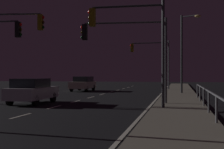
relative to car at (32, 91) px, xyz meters
name	(u,v)px	position (x,y,z in m)	size (l,w,h in m)	color
ground_plane	(78,101)	(2.11, 2.72, -0.82)	(112.00, 112.00, 0.00)	black
sidewalk_right	(180,101)	(8.95, 2.72, -0.75)	(2.83, 77.00, 0.14)	gray
lane_markings_center	(91,97)	(2.11, 6.22, -0.82)	(0.14, 50.00, 0.01)	silver
lane_edge_line	(158,97)	(7.28, 7.72, -0.82)	(0.14, 53.00, 0.01)	silver
car	(32,91)	(0.00, 0.00, 0.00)	(1.85, 4.41, 1.57)	silver
car_oncoming	(83,83)	(-1.22, 15.46, 0.00)	(1.85, 4.41, 1.57)	beige
traffic_light_mid_left	(126,42)	(5.83, 0.36, 2.92)	(5.17, 0.55, 5.01)	#4C4C51
traffic_light_far_center	(130,32)	(6.41, -2.08, 3.19)	(4.07, 0.34, 5.49)	#38383D
traffic_light_mid_right	(0,37)	(-1.91, -0.47, 3.29)	(4.93, 0.78, 5.77)	#2D3033
traffic_light_near_left	(152,55)	(5.87, 18.76, 3.19)	(4.46, 0.51, 5.46)	#4C4C51
street_lamp_across_street	(185,46)	(9.41, 11.42, 3.54)	(1.75, 1.06, 6.99)	#2D3033
barrier_fence	(212,98)	(10.21, -5.66, 0.06)	(0.09, 22.33, 0.98)	#59595E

